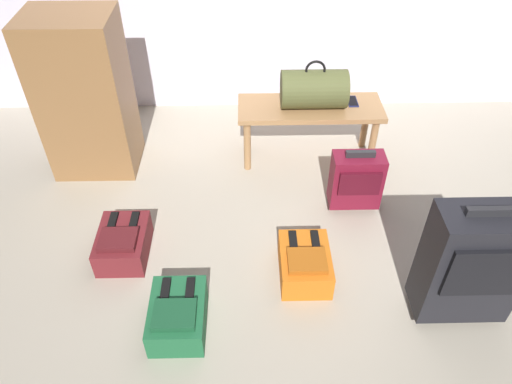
% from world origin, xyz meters
% --- Properties ---
extents(ground_plane, '(6.60, 6.60, 0.00)m').
position_xyz_m(ground_plane, '(0.00, 0.00, 0.00)').
color(ground_plane, '#B2A893').
extents(bench, '(1.00, 0.36, 0.43)m').
position_xyz_m(bench, '(0.03, 0.81, 0.37)').
color(bench, '#A87A4C').
rests_on(bench, ground).
extents(duffel_bag_olive, '(0.44, 0.26, 0.34)m').
position_xyz_m(duffel_bag_olive, '(0.04, 0.81, 0.57)').
color(duffel_bag_olive, '#51562D').
rests_on(duffel_bag_olive, bench).
extents(cell_phone, '(0.07, 0.14, 0.01)m').
position_xyz_m(cell_phone, '(0.33, 0.85, 0.44)').
color(cell_phone, '#191E4C').
rests_on(cell_phone, bench).
extents(suitcase_upright_charcoal, '(0.46, 0.26, 0.75)m').
position_xyz_m(suitcase_upright_charcoal, '(0.67, -0.57, 0.38)').
color(suitcase_upright_charcoal, black).
rests_on(suitcase_upright_charcoal, ground).
extents(suitcase_small_burgundy, '(0.32, 0.19, 0.46)m').
position_xyz_m(suitcase_small_burgundy, '(0.28, 0.24, 0.24)').
color(suitcase_small_burgundy, maroon).
rests_on(suitcase_small_burgundy, ground).
extents(backpack_orange, '(0.28, 0.38, 0.21)m').
position_xyz_m(backpack_orange, '(-0.09, -0.31, 0.09)').
color(backpack_orange, orange).
rests_on(backpack_orange, ground).
extents(backpack_green, '(0.28, 0.38, 0.21)m').
position_xyz_m(backpack_green, '(-0.78, -0.64, 0.09)').
color(backpack_green, '#1E6038').
rests_on(backpack_green, ground).
extents(backpack_maroon, '(0.28, 0.38, 0.21)m').
position_xyz_m(backpack_maroon, '(-1.15, -0.13, 0.09)').
color(backpack_maroon, maroon).
rests_on(backpack_maroon, ground).
extents(side_cabinet, '(0.56, 0.44, 1.10)m').
position_xyz_m(side_cabinet, '(-1.48, 0.77, 0.55)').
color(side_cabinet, olive).
rests_on(side_cabinet, ground).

